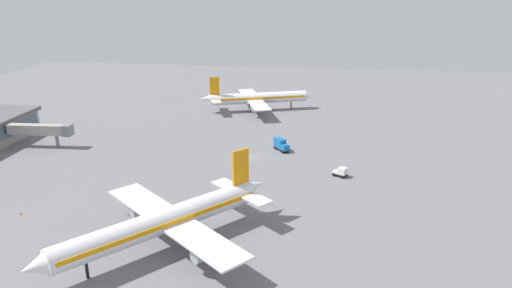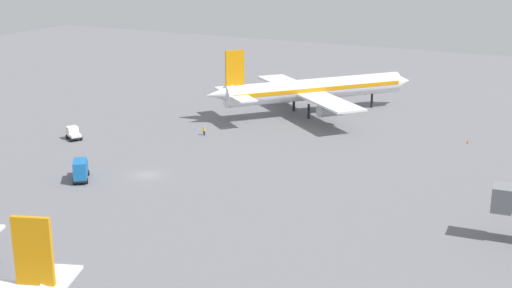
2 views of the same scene
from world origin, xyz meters
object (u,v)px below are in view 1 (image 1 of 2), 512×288
object	(u,v)px
ground_crew_worker	(252,190)
airplane_taxiing	(165,221)
catering_truck	(281,145)
baggage_tug	(341,172)
safety_cone_mid_apron	(21,213)
airplane_at_gate	(257,98)
safety_cone_near_gate	(131,119)

from	to	relation	value
ground_crew_worker	airplane_taxiing	bearing A→B (deg)	-139.07
airplane_taxiing	catering_truck	distance (m)	56.77
baggage_tug	safety_cone_mid_apron	bearing A→B (deg)	-124.40
airplane_at_gate	baggage_tug	distance (m)	66.38
airplane_taxiing	airplane_at_gate	bearing A→B (deg)	-140.91
ground_crew_worker	safety_cone_mid_apron	world-z (taller)	ground_crew_worker
airplane_at_gate	catering_truck	distance (m)	44.66
catering_truck	ground_crew_worker	size ratio (longest dim) A/B	3.36
airplane_at_gate	ground_crew_worker	distance (m)	73.41
baggage_tug	safety_cone_mid_apron	xyz separation A→B (m)	(29.99, -64.60, -0.86)
safety_cone_near_gate	catering_truck	bearing A→B (deg)	66.79
baggage_tug	safety_cone_near_gate	distance (m)	80.53
catering_truck	baggage_tug	xyz separation A→B (m)	(16.89, 16.22, -0.54)
ground_crew_worker	safety_cone_near_gate	xyz separation A→B (m)	(-53.12, -50.13, -0.55)
airplane_taxiing	baggage_tug	distance (m)	49.21
safety_cone_near_gate	safety_cone_mid_apron	xyz separation A→B (m)	(69.90, 5.34, 0.00)
safety_cone_near_gate	safety_cone_mid_apron	distance (m)	70.11
baggage_tug	ground_crew_worker	bearing A→B (deg)	-115.62
catering_truck	baggage_tug	world-z (taller)	catering_truck
baggage_tug	safety_cone_near_gate	bearing A→B (deg)	-179.01
baggage_tug	safety_cone_near_gate	size ratio (longest dim) A/B	6.23
airplane_at_gate	safety_cone_near_gate	distance (m)	45.41
airplane_at_gate	safety_cone_mid_apron	xyz separation A→B (m)	(89.50, -35.40, -4.38)
ground_crew_worker	safety_cone_mid_apron	xyz separation A→B (m)	(16.79, -44.79, -0.55)
safety_cone_mid_apron	airplane_taxiing	bearing A→B (deg)	76.91
ground_crew_worker	safety_cone_mid_apron	distance (m)	47.84
catering_truck	safety_cone_mid_apron	bearing A→B (deg)	-82.96
safety_cone_near_gate	airplane_at_gate	bearing A→B (deg)	115.69
airplane_taxiing	ground_crew_worker	bearing A→B (deg)	-164.84
airplane_at_gate	airplane_taxiing	distance (m)	97.26
catering_truck	airplane_taxiing	bearing A→B (deg)	-52.53
catering_truck	safety_cone_near_gate	bearing A→B (deg)	-150.26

